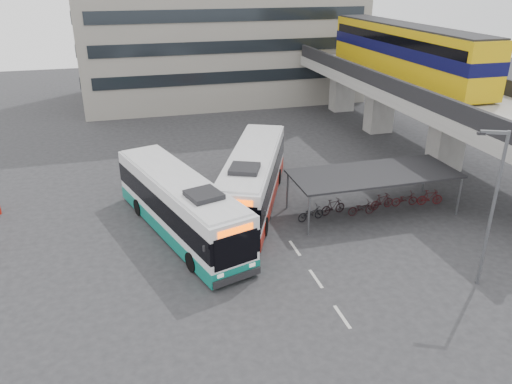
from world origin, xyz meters
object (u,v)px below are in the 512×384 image
object	(u,v)px
bus_teal	(180,206)
pedestrian	(215,240)
lamp_post	(492,201)
bus_main	(253,179)

from	to	relation	value
bus_teal	pedestrian	size ratio (longest dim) A/B	6.75
pedestrian	lamp_post	bearing A→B (deg)	-89.13
bus_teal	lamp_post	size ratio (longest dim) A/B	1.67
bus_teal	lamp_post	distance (m)	15.60
bus_teal	lamp_post	xyz separation A→B (m)	(12.67, -8.73, 2.59)
bus_teal	lamp_post	world-z (taller)	lamp_post
bus_main	lamp_post	distance (m)	13.99
bus_main	lamp_post	bearing A→B (deg)	-31.76
bus_teal	lamp_post	bearing A→B (deg)	-51.49
bus_teal	pedestrian	xyz separation A→B (m)	(1.33, -2.98, -0.76)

